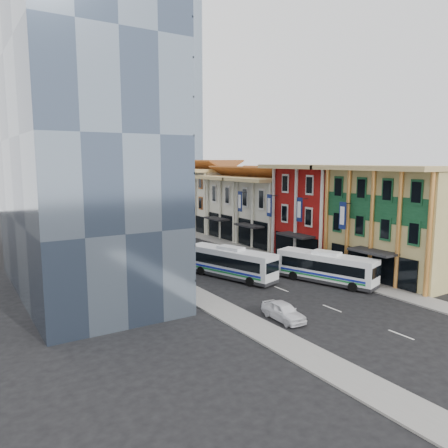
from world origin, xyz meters
TOP-DOWN VIEW (x-y plane):
  - ground at (0.00, 0.00)m, footprint 200.00×200.00m
  - sidewalk_right at (8.50, 22.00)m, footprint 3.00×90.00m
  - sidewalk_left at (-8.50, 22.00)m, footprint 3.00×90.00m
  - shophouse_tan at (14.00, 5.00)m, footprint 8.00×14.00m
  - shophouse_red at (14.00, 17.00)m, footprint 8.00×10.00m
  - shophouse_cream_near at (14.00, 26.50)m, footprint 8.00×9.00m
  - shophouse_cream_mid at (14.00, 35.50)m, footprint 8.00×9.00m
  - shophouse_cream_far at (14.00, 46.00)m, footprint 8.00×12.00m
  - office_tower at (-17.00, 19.00)m, footprint 12.00×26.00m
  - office_block_far at (-16.00, 42.00)m, footprint 10.00×18.00m
  - bus_left_near at (-2.00, 14.37)m, footprint 5.84×11.52m
  - bus_left_far at (-5.41, 35.59)m, footprint 6.85×11.44m
  - bus_right at (5.50, 7.22)m, footprint 5.81×11.15m
  - sedan_left at (-5.50, 1.14)m, footprint 2.02×4.55m

SIDE VIEW (x-z plane):
  - ground at x=0.00m, z-range 0.00..0.00m
  - sidewalk_right at x=8.50m, z-range 0.00..0.15m
  - sidewalk_left at x=-8.50m, z-range 0.00..0.15m
  - sedan_left at x=-5.50m, z-range 0.00..1.52m
  - bus_right at x=5.50m, z-range 0.00..3.49m
  - bus_left_near at x=-2.00m, z-range 0.00..3.61m
  - bus_left_far at x=-5.41m, z-range 0.00..3.63m
  - shophouse_cream_near at x=14.00m, z-range 0.00..10.00m
  - shophouse_cream_mid at x=14.00m, z-range 0.00..10.00m
  - shophouse_cream_far at x=14.00m, z-range 0.00..11.00m
  - shophouse_tan at x=14.00m, z-range 0.00..12.00m
  - shophouse_red at x=14.00m, z-range 0.00..12.00m
  - office_block_far at x=-16.00m, z-range 0.00..14.00m
  - office_tower at x=-17.00m, z-range 0.00..30.00m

